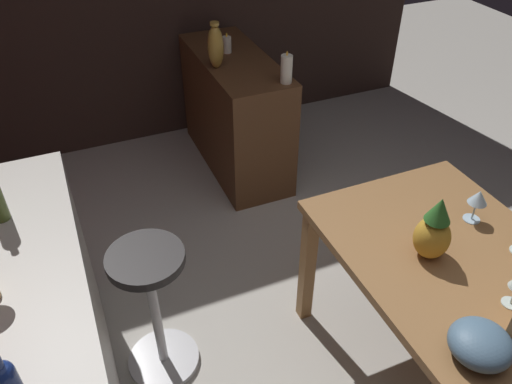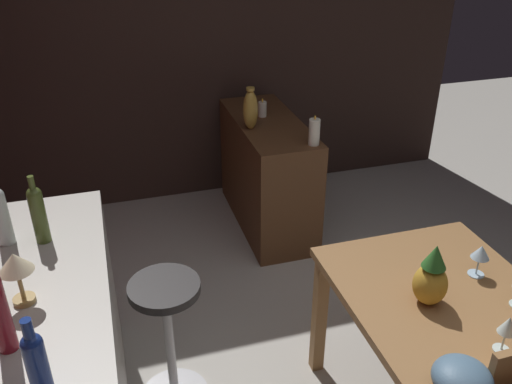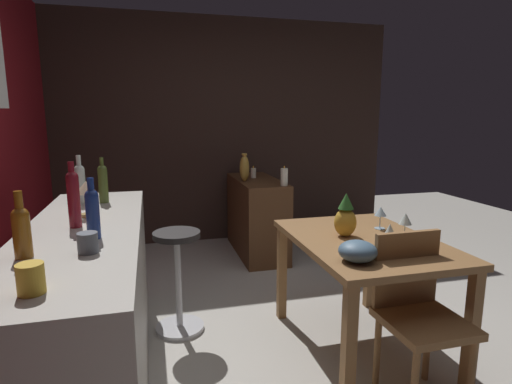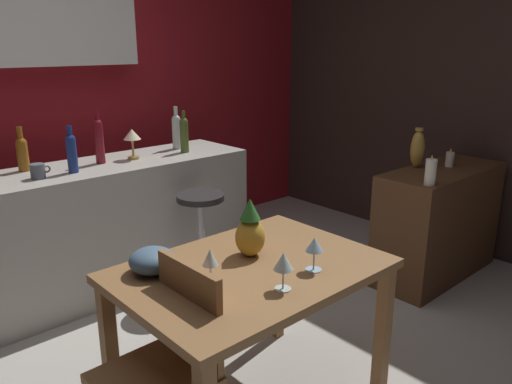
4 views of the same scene
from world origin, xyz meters
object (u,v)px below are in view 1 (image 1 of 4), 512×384
object	(u,v)px
sideboard_cabinet	(236,113)
pillar_candle_short	(227,45)
pillar_candle_tall	(286,69)
wine_glass_center	(478,198)
dining_table	(454,278)
vase_brass	(216,47)
pineapple_centerpiece	(433,232)
fruit_bowl	(480,344)
bar_stool	(155,310)

from	to	relation	value
sideboard_cabinet	pillar_candle_short	distance (m)	0.47
pillar_candle_tall	wine_glass_center	bearing A→B (deg)	-170.58
dining_table	sideboard_cabinet	distance (m)	2.02
dining_table	pillar_candle_tall	size ratio (longest dim) A/B	5.93
pillar_candle_short	vase_brass	xyz separation A→B (m)	(-0.21, 0.15, 0.08)
pineapple_centerpiece	pillar_candle_short	distance (m)	2.02
pillar_candle_tall	pillar_candle_short	distance (m)	0.59
sideboard_cabinet	vase_brass	world-z (taller)	vase_brass
wine_glass_center	pillar_candle_tall	size ratio (longest dim) A/B	0.78
wine_glass_center	fruit_bowl	distance (m)	0.70
pillar_candle_tall	vase_brass	xyz separation A→B (m)	(0.36, 0.31, 0.05)
sideboard_cabinet	pineapple_centerpiece	xyz separation A→B (m)	(-1.92, -0.07, 0.45)
pineapple_centerpiece	dining_table	bearing A→B (deg)	-129.98
pillar_candle_tall	vase_brass	world-z (taller)	vase_brass
dining_table	bar_stool	bearing A→B (deg)	64.45
pillar_candle_tall	dining_table	bearing A→B (deg)	-179.49
wine_glass_center	pillar_candle_short	size ratio (longest dim) A/B	1.13
pineapple_centerpiece	fruit_bowl	bearing A→B (deg)	161.41
pillar_candle_tall	pineapple_centerpiece	bearing A→B (deg)	176.80
bar_stool	wine_glass_center	bearing A→B (deg)	-104.99
dining_table	sideboard_cabinet	bearing A→B (deg)	4.72
fruit_bowl	pillar_candle_short	bearing A→B (deg)	-1.46
pillar_candle_tall	pillar_candle_short	xyz separation A→B (m)	(0.57, 0.16, -0.03)
dining_table	vase_brass	size ratio (longest dim) A/B	3.99
pillar_candle_tall	pillar_candle_short	bearing A→B (deg)	16.08
fruit_bowl	pillar_candle_tall	distance (m)	1.90
fruit_bowl	dining_table	bearing A→B (deg)	-34.33
pillar_candle_tall	sideboard_cabinet	bearing A→B (deg)	17.88
pillar_candle_short	pillar_candle_tall	bearing A→B (deg)	-163.92
bar_stool	pillar_candle_tall	world-z (taller)	pillar_candle_tall
sideboard_cabinet	pillar_candle_short	size ratio (longest dim) A/B	8.29
pineapple_centerpiece	pillar_candle_tall	size ratio (longest dim) A/B	1.42
dining_table	bar_stool	xyz separation A→B (m)	(0.53, 1.11, -0.26)
bar_stool	pillar_candle_tall	bearing A→B (deg)	-47.67
fruit_bowl	vase_brass	size ratio (longest dim) A/B	0.70
wine_glass_center	pineapple_centerpiece	size ratio (longest dim) A/B	0.55
vase_brass	sideboard_cabinet	bearing A→B (deg)	-55.70
dining_table	vase_brass	bearing A→B (deg)	9.72
sideboard_cabinet	fruit_bowl	world-z (taller)	fruit_bowl
bar_stool	vase_brass	size ratio (longest dim) A/B	2.47
dining_table	bar_stool	world-z (taller)	dining_table
sideboard_cabinet	vase_brass	xyz separation A→B (m)	(-0.11, 0.16, 0.55)
fruit_bowl	vase_brass	world-z (taller)	vase_brass
fruit_bowl	bar_stool	bearing A→B (deg)	44.64
pineapple_centerpiece	bar_stool	bearing A→B (deg)	66.04
sideboard_cabinet	bar_stool	world-z (taller)	sideboard_cabinet
wine_glass_center	pillar_candle_short	xyz separation A→B (m)	(1.92, 0.39, 0.02)
pineapple_centerpiece	wine_glass_center	bearing A→B (deg)	-72.31
vase_brass	fruit_bowl	bearing A→B (deg)	-177.85
bar_stool	pillar_candle_short	xyz separation A→B (m)	(1.57, -0.93, 0.49)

